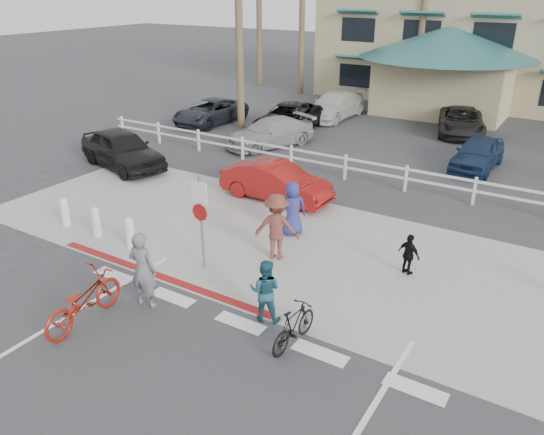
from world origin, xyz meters
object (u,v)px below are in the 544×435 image
Objects in this scene: bike_black at (294,326)px; bike_red at (83,300)px; car_red_compact at (122,149)px; sign_post at (201,218)px; car_white_sedan at (276,182)px.

bike_red is at bearing 26.29° from bike_black.
bike_black is 13.47m from car_red_compact.
car_red_compact is (-8.09, 4.89, -0.67)m from sign_post.
car_red_compact is (-7.43, 8.28, 0.20)m from bike_red.
bike_black is at bearing -103.55° from car_red_compact.
bike_red is 0.48× the size of car_red_compact.
bike_black is at bearing -23.79° from sign_post.
bike_red is 0.55× the size of car_white_sedan.
bike_red is at bearing -177.34° from car_white_sedan.
car_white_sedan is at bearing -93.11° from bike_red.
car_white_sedan is at bearing -72.37° from car_red_compact.
car_white_sedan is (-4.58, 6.80, 0.19)m from bike_black.
bike_red reaches higher than bike_black.
car_white_sedan is 7.20m from car_red_compact.
car_white_sedan is (-0.23, 8.56, 0.08)m from bike_red.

